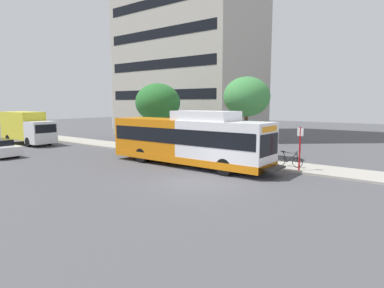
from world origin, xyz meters
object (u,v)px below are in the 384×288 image
street_tree_near_stop (247,97)px  bus_stop_sign_pole (300,145)px  box_truck_background (27,127)px  transit_bus (188,140)px  street_tree_mid_block (158,103)px  bicycle_parked (289,160)px

street_tree_near_stop → bus_stop_sign_pole: bearing=-113.2°
bus_stop_sign_pole → street_tree_near_stop: (2.02, 4.69, 2.93)m
box_truck_background → transit_bus: bearing=-87.0°
street_tree_mid_block → bus_stop_sign_pole: bearing=-98.9°
bicycle_parked → street_tree_near_stop: 5.69m
street_tree_near_stop → street_tree_mid_block: bearing=89.2°
bus_stop_sign_pole → bicycle_parked: (0.67, 0.89, -1.09)m
bicycle_parked → street_tree_mid_block: (1.46, 12.70, 3.62)m
bicycle_parked → box_truck_background: (-4.07, 25.55, 1.18)m
street_tree_near_stop → bicycle_parked: bearing=-109.5°
transit_bus → street_tree_mid_block: bearing=57.2°
transit_bus → box_truck_background: 19.85m
bicycle_parked → bus_stop_sign_pole: bearing=-126.9°
street_tree_mid_block → box_truck_background: size_ratio=0.82×
street_tree_mid_block → transit_bus: bearing=-122.8°
street_tree_near_stop → street_tree_mid_block: 8.91m
street_tree_mid_block → box_truck_background: 14.20m
street_tree_near_stop → street_tree_mid_block: street_tree_near_stop is taller
transit_bus → box_truck_background: transit_bus is taller
bus_stop_sign_pole → street_tree_mid_block: street_tree_mid_block is taller
transit_bus → bicycle_parked: (3.04, -5.72, -1.14)m
street_tree_mid_block → box_truck_background: street_tree_mid_block is taller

